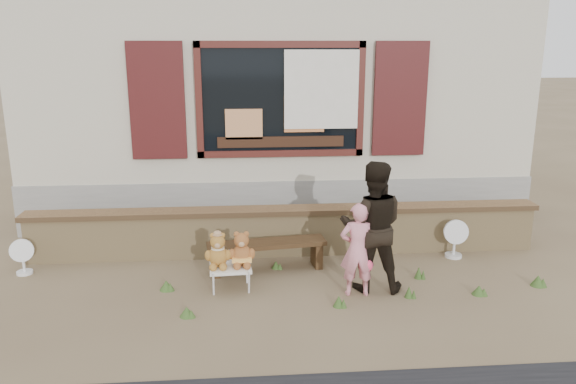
{
  "coord_description": "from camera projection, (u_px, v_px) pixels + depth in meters",
  "views": [
    {
      "loc": [
        -0.57,
        -6.39,
        2.87
      ],
      "look_at": [
        0.0,
        0.6,
        1.0
      ],
      "focal_mm": 35.0,
      "sensor_mm": 36.0,
      "label": 1
    }
  ],
  "objects": [
    {
      "name": "teddy_bear_right",
      "position": [
        242.0,
        248.0,
        6.65
      ],
      "size": [
        0.33,
        0.29,
        0.43
      ],
      "primitive_type": null,
      "rotation": [
        0.0,
        0.0,
        0.06
      ],
      "color": "brown",
      "rests_on": "folding_chair"
    },
    {
      "name": "fan_right",
      "position": [
        455.0,
        238.0,
        7.7
      ],
      "size": [
        0.34,
        0.23,
        0.55
      ],
      "rotation": [
        0.0,
        0.0,
        -0.08
      ],
      "color": "silver",
      "rests_on": "ground"
    },
    {
      "name": "ground",
      "position": [
        292.0,
        282.0,
        6.94
      ],
      "size": [
        80.0,
        80.0,
        0.0
      ],
      "primitive_type": "plane",
      "color": "brown",
      "rests_on": "ground"
    },
    {
      "name": "teddy_bear_left",
      "position": [
        218.0,
        249.0,
        6.61
      ],
      "size": [
        0.33,
        0.29,
        0.43
      ],
      "primitive_type": null,
      "rotation": [
        0.0,
        0.0,
        0.06
      ],
      "color": "olive",
      "rests_on": "folding_chair"
    },
    {
      "name": "adult",
      "position": [
        372.0,
        226.0,
        6.58
      ],
      "size": [
        0.84,
        0.7,
        1.57
      ],
      "primitive_type": "imported",
      "rotation": [
        0.0,
        0.0,
        2.99
      ],
      "color": "black",
      "rests_on": "ground"
    },
    {
      "name": "shopfront",
      "position": [
        272.0,
        90.0,
        10.75
      ],
      "size": [
        8.04,
        5.13,
        4.0
      ],
      "color": "#B0A68F",
      "rests_on": "ground"
    },
    {
      "name": "fan_left",
      "position": [
        23.0,
        256.0,
        7.14
      ],
      "size": [
        0.31,
        0.2,
        0.48
      ],
      "rotation": [
        0.0,
        0.0,
        0.26
      ],
      "color": "silver",
      "rests_on": "ground"
    },
    {
      "name": "bench",
      "position": [
        267.0,
        249.0,
        7.25
      ],
      "size": [
        1.56,
        0.53,
        0.39
      ],
      "rotation": [
        0.0,
        0.0,
        0.13
      ],
      "color": "#332212",
      "rests_on": "ground"
    },
    {
      "name": "brick_wall",
      "position": [
        286.0,
        230.0,
        7.82
      ],
      "size": [
        7.1,
        0.36,
        0.67
      ],
      "color": "tan",
      "rests_on": "ground"
    },
    {
      "name": "grass_tufts",
      "position": [
        360.0,
        288.0,
        6.64
      ],
      "size": [
        4.67,
        1.39,
        0.16
      ],
      "color": "#365321",
      "rests_on": "ground"
    },
    {
      "name": "folding_chair",
      "position": [
        230.0,
        268.0,
        6.7
      ],
      "size": [
        0.51,
        0.46,
        0.3
      ],
      "rotation": [
        0.0,
        0.0,
        0.06
      ],
      "color": "silver",
      "rests_on": "ground"
    },
    {
      "name": "child",
      "position": [
        357.0,
        250.0,
        6.48
      ],
      "size": [
        0.42,
        0.29,
        1.12
      ],
      "primitive_type": "imported",
      "rotation": [
        0.0,
        0.0,
        3.1
      ],
      "color": "pink",
      "rests_on": "ground"
    }
  ]
}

